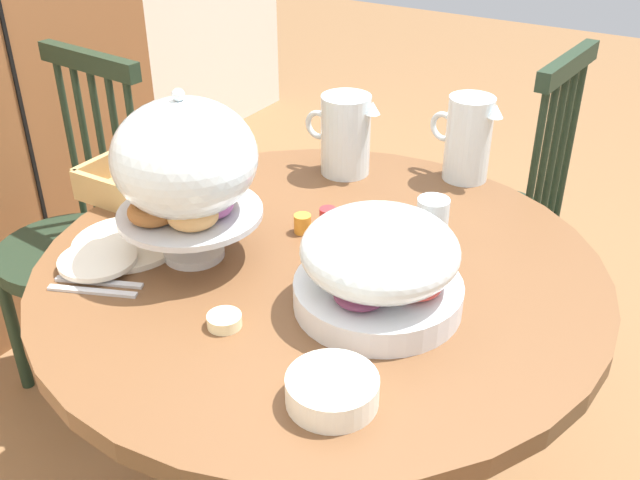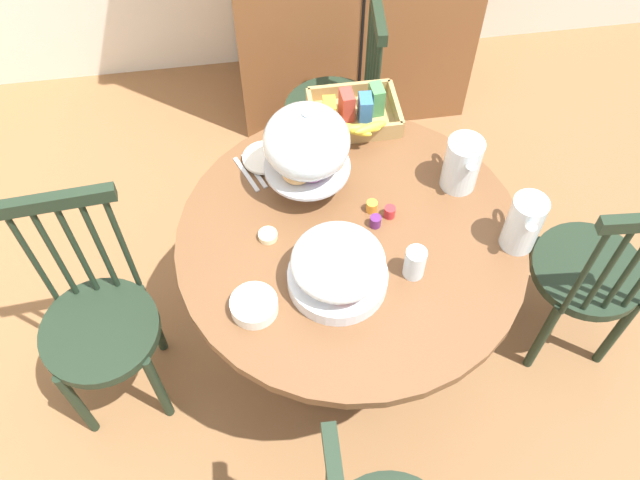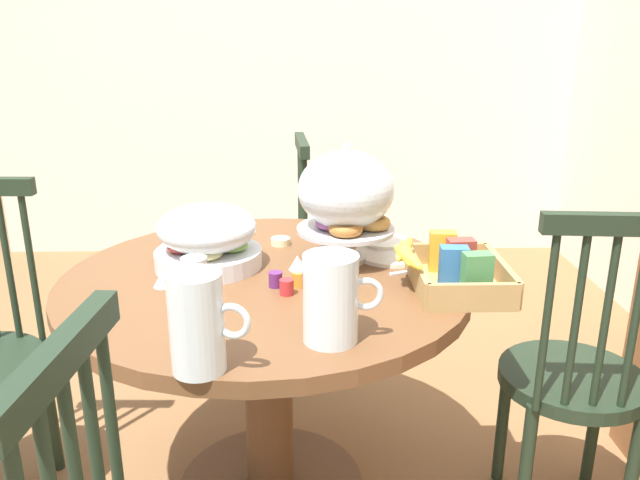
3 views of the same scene
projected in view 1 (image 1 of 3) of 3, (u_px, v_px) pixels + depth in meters
name	position (u px, v px, depth m)	size (l,w,h in m)	color
dining_table	(320.00, 355.00, 1.55)	(1.11, 1.11, 0.74)	brown
windsor_chair_by_cabinet	(495.00, 222.00, 2.16)	(0.40, 0.40, 0.97)	#1E2D1E
windsor_chair_facing_door	(77.00, 249.00, 2.03)	(0.40, 0.40, 0.97)	#1E2D1E
pastry_stand_with_dome	(185.00, 165.00, 1.35)	(0.28, 0.28, 0.34)	silver
fruit_platter_covered	(379.00, 265.00, 1.26)	(0.30, 0.30, 0.18)	silver
orange_juice_pitcher	(345.00, 138.00, 1.74)	(0.12, 0.20, 0.19)	silver
milk_pitcher	(468.00, 142.00, 1.71)	(0.11, 0.19, 0.20)	silver
cereal_basket	(161.00, 168.00, 1.70)	(0.32, 0.30, 0.12)	tan
china_plate_large	(128.00, 243.00, 1.48)	(0.22, 0.22, 0.01)	white
china_plate_small	(98.00, 260.00, 1.40)	(0.15, 0.15, 0.01)	white
cereal_bowl	(332.00, 390.00, 1.08)	(0.14, 0.14, 0.04)	white
drinking_glass	(432.00, 224.00, 1.45)	(0.06, 0.06, 0.11)	silver
butter_dish	(224.00, 321.00, 1.25)	(0.06, 0.06, 0.02)	beige
jam_jar_strawberry	(328.00, 217.00, 1.55)	(0.04, 0.04, 0.04)	#B7282D
jam_jar_apricot	(303.00, 224.00, 1.52)	(0.04, 0.04, 0.04)	orange
jam_jar_grape	(327.00, 231.00, 1.49)	(0.04, 0.04, 0.04)	#5B2366
table_knife	(99.00, 282.00, 1.36)	(0.17, 0.01, 0.01)	silver
dinner_fork	(92.00, 291.00, 1.34)	(0.17, 0.01, 0.01)	silver
soup_spoon	(152.00, 212.00, 1.60)	(0.17, 0.01, 0.01)	silver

